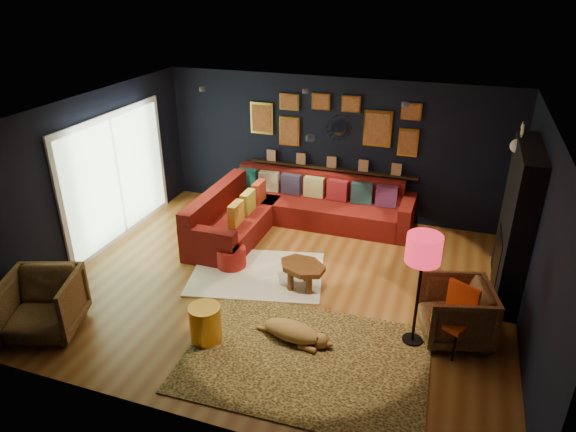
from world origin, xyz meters
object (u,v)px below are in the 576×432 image
(floor_lamp, at_px, (423,254))
(dog, at_px, (292,328))
(armchair_right, at_px, (456,309))
(orange_chair, at_px, (457,313))
(pouf, at_px, (231,257))
(gold_stool, at_px, (205,324))
(sectional, at_px, (285,211))
(armchair_left, at_px, (42,302))
(coffee_table, at_px, (303,269))

(floor_lamp, xyz_separation_m, dog, (-1.46, -0.47, -1.09))
(armchair_right, height_order, orange_chair, orange_chair)
(pouf, height_order, floor_lamp, floor_lamp)
(gold_stool, distance_m, floor_lamp, 2.81)
(sectional, bearing_deg, pouf, -102.11)
(armchair_left, xyz_separation_m, gold_stool, (2.04, 0.51, -0.20))
(pouf, relative_size, gold_stool, 0.92)
(gold_stool, relative_size, orange_chair, 0.58)
(armchair_right, distance_m, orange_chair, 0.22)
(pouf, height_order, armchair_left, armchair_left)
(orange_chair, height_order, floor_lamp, floor_lamp)
(orange_chair, bearing_deg, dog, -135.32)
(sectional, height_order, pouf, sectional)
(armchair_left, relative_size, gold_stool, 1.79)
(pouf, distance_m, armchair_right, 3.48)
(dog, bearing_deg, floor_lamp, 26.89)
(sectional, xyz_separation_m, armchair_right, (3.06, -2.26, 0.10))
(pouf, distance_m, orange_chair, 3.53)
(armchair_right, height_order, dog, armchair_right)
(armchair_left, distance_m, orange_chair, 5.19)
(sectional, bearing_deg, floor_lamp, -44.27)
(armchair_left, height_order, dog, armchair_left)
(gold_stool, bearing_deg, armchair_left, -166.04)
(coffee_table, relative_size, armchair_left, 1.01)
(armchair_right, relative_size, dog, 0.81)
(armchair_right, bearing_deg, armchair_left, -87.52)
(coffee_table, bearing_deg, orange_chair, -16.66)
(armchair_left, distance_m, floor_lamp, 4.79)
(coffee_table, bearing_deg, gold_stool, -117.33)
(coffee_table, xyz_separation_m, floor_lamp, (1.69, -0.71, 0.94))
(armchair_right, relative_size, gold_stool, 1.68)
(gold_stool, height_order, orange_chair, orange_chair)
(pouf, bearing_deg, coffee_table, -9.56)
(pouf, relative_size, floor_lamp, 0.31)
(sectional, bearing_deg, orange_chair, -38.77)
(pouf, distance_m, floor_lamp, 3.26)
(sectional, relative_size, coffee_table, 3.77)
(dog, bearing_deg, armchair_right, 29.80)
(pouf, xyz_separation_m, armchair_right, (3.41, -0.66, 0.24))
(armchair_left, distance_m, gold_stool, 2.12)
(armchair_right, xyz_separation_m, dog, (-1.93, -0.73, -0.24))
(armchair_left, xyz_separation_m, orange_chair, (5.00, 1.40, 0.06))
(coffee_table, relative_size, armchair_right, 1.08)
(pouf, distance_m, armchair_left, 2.77)
(pouf, distance_m, gold_stool, 1.80)
(pouf, height_order, armchair_right, armchair_right)
(coffee_table, height_order, armchair_left, armchair_left)
(orange_chair, xyz_separation_m, floor_lamp, (-0.47, -0.06, 0.76))
(gold_stool, bearing_deg, orange_chair, 16.71)
(pouf, bearing_deg, floor_lamp, -17.42)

